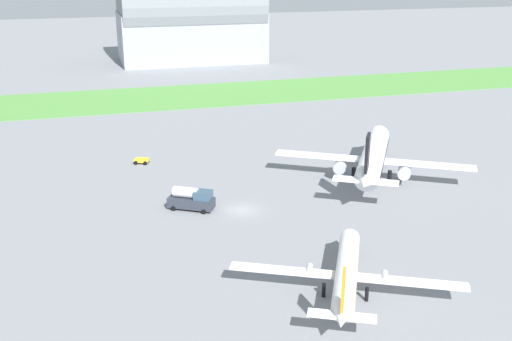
{
  "coord_description": "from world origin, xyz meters",
  "views": [
    {
      "loc": [
        -20.25,
        -77.25,
        34.17
      ],
      "look_at": [
        4.32,
        7.53,
        3.0
      ],
      "focal_mm": 42.86,
      "sensor_mm": 36.0,
      "label": 1
    }
  ],
  "objects": [
    {
      "name": "fuel_truck_midfield",
      "position": [
        -6.68,
        2.28,
        1.58
      ],
      "size": [
        6.81,
        5.4,
        3.29
      ],
      "rotation": [
        0.0,
        0.0,
        5.74
      ],
      "color": "#2D333D",
      "rests_on": "ground_plane"
    },
    {
      "name": "ground_plane",
      "position": [
        0.0,
        0.0,
        0.0
      ],
      "size": [
        600.0,
        600.0,
        0.0
      ],
      "primitive_type": "plane",
      "color": "gray"
    },
    {
      "name": "hangar_distant",
      "position": [
        17.06,
        130.72,
        15.2
      ],
      "size": [
        47.42,
        28.57,
        33.21
      ],
      "color": "#9399A3",
      "rests_on": "ground_plane"
    },
    {
      "name": "grass_taxiway_strip",
      "position": [
        0.0,
        75.73,
        0.04
      ],
      "size": [
        360.0,
        28.0,
        0.08
      ],
      "primitive_type": "cube",
      "color": "#549342",
      "rests_on": "ground_plane"
    },
    {
      "name": "airplane_midfield_jet",
      "position": [
        23.17,
        5.88,
        4.0
      ],
      "size": [
        28.02,
        28.02,
        11.11
      ],
      "rotation": [
        0.0,
        0.0,
        1.03
      ],
      "color": "white",
      "rests_on": "ground_plane"
    },
    {
      "name": "baggage_cart_near_gate",
      "position": [
        -11.38,
        24.73,
        0.57
      ],
      "size": [
        2.86,
        2.52,
        0.9
      ],
      "rotation": [
        0.0,
        0.0,
        5.9
      ],
      "color": "yellow",
      "rests_on": "ground_plane"
    },
    {
      "name": "airplane_foreground_turboprop",
      "position": [
        4.69,
        -25.31,
        2.73
      ],
      "size": [
        22.94,
        19.95,
        7.48
      ],
      "rotation": [
        0.0,
        0.0,
        1.1
      ],
      "color": "white",
      "rests_on": "ground_plane"
    }
  ]
}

